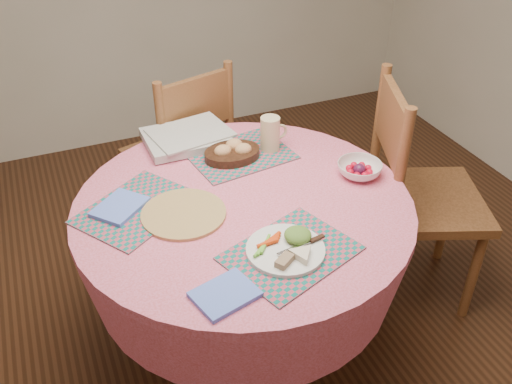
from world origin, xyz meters
TOP-DOWN VIEW (x-y plane):
  - ground at (0.00, 0.00)m, footprint 4.00×4.00m
  - dining_table at (0.00, 0.00)m, footprint 1.24×1.24m
  - chair_right at (0.82, 0.04)m, footprint 0.61×0.62m
  - chair_back at (0.01, 0.83)m, footprint 0.56×0.54m
  - placemat_front at (0.03, -0.33)m, footprint 0.48×0.42m
  - placemat_left at (-0.37, 0.10)m, footprint 0.50×0.47m
  - placemat_back at (0.11, 0.31)m, footprint 0.44×0.35m
  - wicker_trivet at (-0.22, 0.01)m, footprint 0.30×0.30m
  - napkin_near at (-0.23, -0.42)m, footprint 0.21×0.18m
  - napkin_far at (-0.42, 0.12)m, footprint 0.23×0.22m
  - dinner_plate at (0.03, -0.32)m, footprint 0.26×0.26m
  - bread_bowl at (0.07, 0.30)m, footprint 0.23×0.23m
  - latte_mug at (0.24, 0.30)m, footprint 0.12×0.08m
  - fruit_bowl at (0.48, -0.01)m, footprint 0.21×0.21m
  - newspaper_stack at (-0.06, 0.50)m, footprint 0.37×0.30m

SIDE VIEW (x-z plane):
  - ground at x=0.00m, z-range 0.00..0.00m
  - chair_back at x=0.01m, z-range 0.02..1.00m
  - chair_right at x=0.82m, z-range 0.02..1.07m
  - dining_table at x=0.00m, z-range 0.18..0.93m
  - placemat_front at x=0.03m, z-range 0.75..0.76m
  - placemat_left at x=-0.37m, z-range 0.75..0.76m
  - placemat_back at x=0.11m, z-range 0.75..0.76m
  - wicker_trivet at x=-0.22m, z-range 0.75..0.76m
  - napkin_near at x=-0.23m, z-range 0.75..0.76m
  - napkin_far at x=-0.42m, z-range 0.76..0.77m
  - dinner_plate at x=0.03m, z-range 0.75..0.80m
  - fruit_bowl at x=0.48m, z-range 0.75..0.80m
  - newspaper_stack at x=-0.06m, z-range 0.76..0.80m
  - bread_bowl at x=0.07m, z-range 0.74..0.82m
  - latte_mug at x=0.24m, z-range 0.76..0.90m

